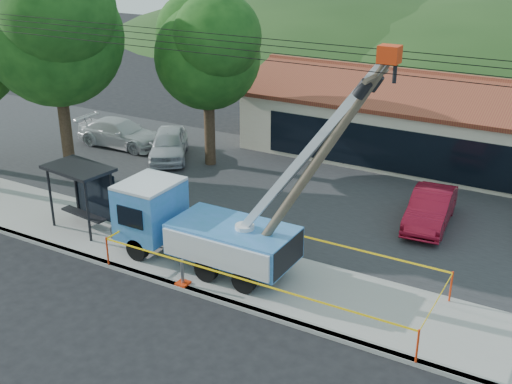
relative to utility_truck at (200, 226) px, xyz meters
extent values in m
plane|color=black|center=(1.34, -3.85, -1.63)|extent=(120.00, 120.00, 0.00)
cube|color=#9A9790|center=(1.34, -1.75, -1.56)|extent=(60.00, 0.25, 0.15)
cube|color=#9A9790|center=(1.34, 0.15, -1.56)|extent=(60.00, 4.00, 0.15)
cube|color=#28282B|center=(1.34, 8.15, -1.58)|extent=(60.00, 12.00, 0.10)
cube|color=beige|center=(5.34, 16.15, 0.07)|extent=(22.00, 8.00, 3.40)
cube|color=black|center=(5.34, 12.13, -0.20)|extent=(18.04, 0.08, 2.21)
cube|color=maroon|center=(5.34, 14.15, 2.27)|extent=(22.50, 4.53, 1.52)
cube|color=maroon|center=(5.34, 18.15, 2.27)|extent=(22.50, 4.53, 1.52)
cube|color=maroon|center=(5.34, 16.15, 2.92)|extent=(22.50, 0.30, 0.25)
cylinder|color=#332316|center=(-10.66, 4.15, 0.90)|extent=(0.56, 0.56, 5.06)
sphere|color=#133C10|center=(-10.66, 4.15, 5.27)|extent=(6.30, 6.30, 6.30)
sphere|color=#133C10|center=(-11.92, 4.99, 6.42)|extent=(5.04, 5.04, 5.04)
sphere|color=#133C10|center=(-9.40, 3.31, 6.65)|extent=(5.04, 5.04, 5.04)
cylinder|color=#332316|center=(-5.66, 9.15, 0.46)|extent=(0.56, 0.56, 4.18)
sphere|color=#133C10|center=(-5.66, 9.15, 4.07)|extent=(5.25, 5.25, 5.25)
sphere|color=#133C10|center=(-6.71, 9.85, 5.02)|extent=(4.20, 4.20, 4.20)
sphere|color=#133C10|center=(-4.61, 8.45, 5.21)|extent=(4.20, 4.20, 4.20)
ellipsoid|color=#193413|center=(-13.66, 51.15, -1.63)|extent=(78.40, 56.00, 28.00)
cylinder|color=black|center=(1.34, -0.75, 6.40)|extent=(60.00, 0.02, 0.02)
cylinder|color=black|center=(1.34, -0.25, 6.52)|extent=(60.00, 0.02, 0.02)
cylinder|color=black|center=(1.34, 0.25, 6.64)|extent=(60.00, 0.02, 0.02)
cylinder|color=black|center=(1.34, 0.65, 6.76)|extent=(60.00, 0.02, 0.02)
cylinder|color=black|center=(-2.15, -1.01, -1.06)|extent=(0.86, 0.29, 0.86)
cylinder|color=black|center=(-2.15, 1.01, -1.06)|extent=(0.86, 0.29, 0.86)
cylinder|color=black|center=(0.92, -1.01, -1.06)|extent=(0.86, 0.29, 0.86)
cylinder|color=black|center=(0.92, 1.01, -1.06)|extent=(0.86, 0.29, 0.86)
cylinder|color=black|center=(2.46, -1.01, -1.06)|extent=(0.86, 0.29, 0.86)
cylinder|color=black|center=(2.46, 1.01, -1.06)|extent=(0.86, 0.29, 0.86)
cube|color=black|center=(0.35, 0.00, -0.82)|extent=(6.33, 0.96, 0.24)
cube|color=teal|center=(-2.24, 0.00, 0.14)|extent=(1.92, 2.30, 2.02)
cube|color=silver|center=(-2.24, 0.00, 1.20)|extent=(1.92, 2.30, 0.12)
cube|color=black|center=(-3.15, 0.00, 0.29)|extent=(0.08, 1.73, 0.86)
cube|color=gray|center=(-3.25, 0.00, -0.62)|extent=(0.14, 2.21, 0.48)
cube|color=teal|center=(1.40, 0.00, -0.24)|extent=(4.41, 2.30, 1.15)
cylinder|color=silver|center=(1.88, 0.00, 0.19)|extent=(0.67, 0.67, 0.58)
cube|color=silver|center=(4.25, 0.00, 3.61)|extent=(4.94, 0.27, 6.52)
cube|color=gray|center=(4.54, 0.00, 3.85)|extent=(2.98, 0.17, 3.92)
cube|color=red|center=(6.61, -0.19, 6.80)|extent=(0.58, 0.48, 0.48)
cube|color=red|center=(0.35, -1.63, -1.45)|extent=(0.43, 0.43, 0.08)
cube|color=red|center=(2.84, 1.63, -1.45)|extent=(0.43, 0.43, 0.08)
cylinder|color=brown|center=(4.13, 0.01, 2.66)|extent=(5.22, 0.31, 8.44)
cube|color=brown|center=(6.21, 0.01, 6.12)|extent=(0.16, 1.77, 0.16)
cylinder|color=black|center=(6.01, 0.50, 5.83)|extent=(0.55, 0.35, 0.60)
cylinder|color=black|center=(6.01, -0.48, 5.83)|extent=(0.55, 0.35, 0.60)
cylinder|color=black|center=(-7.07, -0.44, -0.20)|extent=(0.12, 0.12, 2.54)
cylinder|color=black|center=(-4.76, -0.73, -0.20)|extent=(0.12, 0.12, 2.54)
cylinder|color=black|center=(-6.91, 0.82, -0.20)|extent=(0.12, 0.12, 2.54)
cylinder|color=black|center=(-4.60, 0.53, -0.20)|extent=(0.12, 0.12, 2.54)
cube|color=black|center=(-5.83, 0.04, 1.12)|extent=(2.94, 2.02, 0.13)
cube|color=black|center=(-5.75, 0.73, -0.20)|extent=(2.53, 0.37, 2.12)
cube|color=black|center=(-5.83, 0.04, -0.89)|extent=(2.36, 0.71, 0.08)
cylinder|color=red|center=(-2.83, -1.86, -0.93)|extent=(0.07, 0.07, 1.10)
cylinder|color=red|center=(8.64, -1.86, -0.93)|extent=(0.07, 0.07, 1.10)
cylinder|color=red|center=(8.64, 1.87, -0.93)|extent=(0.07, 0.07, 1.10)
cylinder|color=red|center=(-2.83, 1.87, -0.93)|extent=(0.07, 0.07, 1.10)
cube|color=#DFB60B|center=(2.91, -1.86, -0.44)|extent=(11.47, 0.01, 0.07)
cube|color=#DFB60B|center=(8.64, 0.00, -0.44)|extent=(0.01, 3.73, 0.07)
cube|color=#DFB60B|center=(2.91, 1.87, -0.44)|extent=(11.47, 0.01, 0.07)
cube|color=#DFB60B|center=(-2.83, 0.00, -0.44)|extent=(0.01, 3.73, 0.07)
imported|color=#B9BAC1|center=(-8.07, 8.79, -1.63)|extent=(4.07, 4.96, 1.59)
imported|color=maroon|center=(6.37, 7.48, -1.63)|extent=(1.96, 4.59, 1.47)
imported|color=silver|center=(-11.68, 9.09, -1.63)|extent=(5.27, 2.29, 1.51)
camera|label=1|loc=(12.15, -17.11, 10.01)|focal=45.00mm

